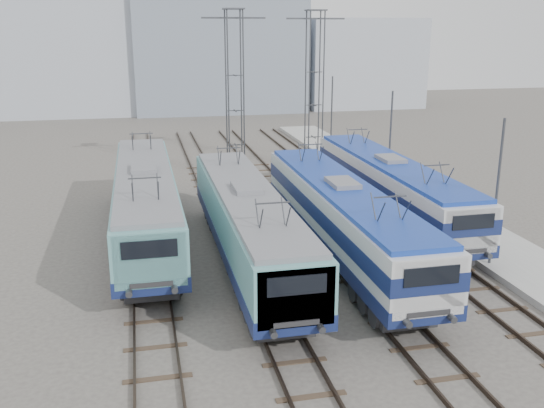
{
  "coord_description": "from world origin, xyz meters",
  "views": [
    {
      "loc": [
        -6.85,
        -21.31,
        10.74
      ],
      "look_at": [
        -0.59,
        7.0,
        2.29
      ],
      "focal_mm": 40.0,
      "sensor_mm": 36.0,
      "label": 1
    }
  ],
  "objects_px": {
    "locomotive_center_right": "(343,214)",
    "catenary_tower_west": "(235,88)",
    "mast_mid": "(390,147)",
    "locomotive_far_left": "(146,200)",
    "catenary_tower_east": "(314,83)",
    "locomotive_center_left": "(248,221)",
    "mast_rear": "(331,120)",
    "mast_front": "(496,196)",
    "locomotive_far_right": "(391,185)"
  },
  "relations": [
    {
      "from": "locomotive_center_right",
      "to": "catenary_tower_west",
      "type": "height_order",
      "value": "catenary_tower_west"
    },
    {
      "from": "catenary_tower_west",
      "to": "mast_mid",
      "type": "distance_m",
      "value": 12.16
    },
    {
      "from": "locomotive_far_left",
      "to": "catenary_tower_east",
      "type": "relative_size",
      "value": 1.56
    },
    {
      "from": "locomotive_center_left",
      "to": "catenary_tower_west",
      "type": "height_order",
      "value": "catenary_tower_west"
    },
    {
      "from": "locomotive_far_left",
      "to": "locomotive_center_left",
      "type": "xyz_separation_m",
      "value": [
        4.5,
        -4.39,
        -0.08
      ]
    },
    {
      "from": "locomotive_far_left",
      "to": "locomotive_center_left",
      "type": "distance_m",
      "value": 6.29
    },
    {
      "from": "locomotive_center_left",
      "to": "catenary_tower_east",
      "type": "xyz_separation_m",
      "value": [
        8.75,
        19.38,
        4.4
      ]
    },
    {
      "from": "mast_mid",
      "to": "mast_rear",
      "type": "bearing_deg",
      "value": 90.0
    },
    {
      "from": "catenary_tower_west",
      "to": "mast_rear",
      "type": "relative_size",
      "value": 1.71
    },
    {
      "from": "catenary_tower_east",
      "to": "mast_mid",
      "type": "bearing_deg",
      "value": -78.14
    },
    {
      "from": "catenary_tower_west",
      "to": "catenary_tower_east",
      "type": "xyz_separation_m",
      "value": [
        6.5,
        2.0,
        0.0
      ]
    },
    {
      "from": "catenary_tower_east",
      "to": "locomotive_center_right",
      "type": "bearing_deg",
      "value": -102.27
    },
    {
      "from": "locomotive_far_left",
      "to": "catenary_tower_east",
      "type": "distance_m",
      "value": 20.47
    },
    {
      "from": "locomotive_far_left",
      "to": "locomotive_center_right",
      "type": "bearing_deg",
      "value": -26.87
    },
    {
      "from": "catenary_tower_west",
      "to": "mast_mid",
      "type": "bearing_deg",
      "value": -42.93
    },
    {
      "from": "locomotive_far_left",
      "to": "mast_mid",
      "type": "relative_size",
      "value": 2.67
    },
    {
      "from": "mast_front",
      "to": "locomotive_far_left",
      "type": "bearing_deg",
      "value": 155.45
    },
    {
      "from": "mast_front",
      "to": "catenary_tower_east",
      "type": "bearing_deg",
      "value": 95.45
    },
    {
      "from": "locomotive_far_right",
      "to": "locomotive_center_right",
      "type": "bearing_deg",
      "value": -132.42
    },
    {
      "from": "locomotive_far_left",
      "to": "mast_rear",
      "type": "distance_m",
      "value": 22.93
    },
    {
      "from": "mast_front",
      "to": "mast_rear",
      "type": "distance_m",
      "value": 24.0
    },
    {
      "from": "locomotive_center_left",
      "to": "mast_mid",
      "type": "xyz_separation_m",
      "value": [
        10.85,
        9.38,
        1.26
      ]
    },
    {
      "from": "locomotive_far_right",
      "to": "mast_rear",
      "type": "distance_m",
      "value": 16.77
    },
    {
      "from": "locomotive_center_left",
      "to": "mast_rear",
      "type": "bearing_deg",
      "value": 63.09
    },
    {
      "from": "locomotive_center_left",
      "to": "mast_front",
      "type": "relative_size",
      "value": 2.57
    },
    {
      "from": "locomotive_far_left",
      "to": "locomotive_far_right",
      "type": "height_order",
      "value": "locomotive_far_left"
    },
    {
      "from": "locomotive_center_left",
      "to": "catenary_tower_east",
      "type": "bearing_deg",
      "value": 65.7
    },
    {
      "from": "mast_front",
      "to": "locomotive_far_right",
      "type": "bearing_deg",
      "value": 104.08
    },
    {
      "from": "mast_front",
      "to": "mast_mid",
      "type": "distance_m",
      "value": 12.0
    },
    {
      "from": "locomotive_far_right",
      "to": "locomotive_center_left",
      "type": "bearing_deg",
      "value": -152.14
    },
    {
      "from": "locomotive_center_left",
      "to": "locomotive_center_right",
      "type": "height_order",
      "value": "locomotive_center_right"
    },
    {
      "from": "locomotive_center_left",
      "to": "locomotive_center_right",
      "type": "relative_size",
      "value": 0.99
    },
    {
      "from": "locomotive_center_right",
      "to": "catenary_tower_west",
      "type": "bearing_deg",
      "value": 97.31
    },
    {
      "from": "catenary_tower_west",
      "to": "mast_front",
      "type": "distance_m",
      "value": 22.0
    },
    {
      "from": "locomotive_far_left",
      "to": "catenary_tower_west",
      "type": "xyz_separation_m",
      "value": [
        6.75,
        12.99,
        4.32
      ]
    },
    {
      "from": "mast_front",
      "to": "locomotive_center_right",
      "type": "bearing_deg",
      "value": 158.89
    },
    {
      "from": "catenary_tower_west",
      "to": "mast_rear",
      "type": "xyz_separation_m",
      "value": [
        8.6,
        4.0,
        -3.14
      ]
    },
    {
      "from": "locomotive_far_left",
      "to": "catenary_tower_west",
      "type": "relative_size",
      "value": 1.56
    },
    {
      "from": "locomotive_far_right",
      "to": "catenary_tower_west",
      "type": "height_order",
      "value": "catenary_tower_west"
    },
    {
      "from": "catenary_tower_east",
      "to": "mast_rear",
      "type": "bearing_deg",
      "value": 43.6
    },
    {
      "from": "locomotive_center_right",
      "to": "catenary_tower_east",
      "type": "relative_size",
      "value": 1.52
    },
    {
      "from": "catenary_tower_west",
      "to": "catenary_tower_east",
      "type": "bearing_deg",
      "value": 17.1
    },
    {
      "from": "locomotive_far_right",
      "to": "mast_front",
      "type": "xyz_separation_m",
      "value": [
        1.85,
        -7.38,
        1.23
      ]
    },
    {
      "from": "locomotive_center_left",
      "to": "catenary_tower_east",
      "type": "height_order",
      "value": "catenary_tower_east"
    },
    {
      "from": "mast_front",
      "to": "locomotive_center_left",
      "type": "bearing_deg",
      "value": 166.43
    },
    {
      "from": "locomotive_center_left",
      "to": "locomotive_center_right",
      "type": "bearing_deg",
      "value": -2.13
    },
    {
      "from": "locomotive_far_right",
      "to": "mast_front",
      "type": "distance_m",
      "value": 7.7
    },
    {
      "from": "catenary_tower_east",
      "to": "mast_front",
      "type": "bearing_deg",
      "value": -84.55
    },
    {
      "from": "locomotive_far_left",
      "to": "mast_front",
      "type": "relative_size",
      "value": 2.67
    },
    {
      "from": "locomotive_far_right",
      "to": "catenary_tower_east",
      "type": "bearing_deg",
      "value": 90.98
    }
  ]
}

